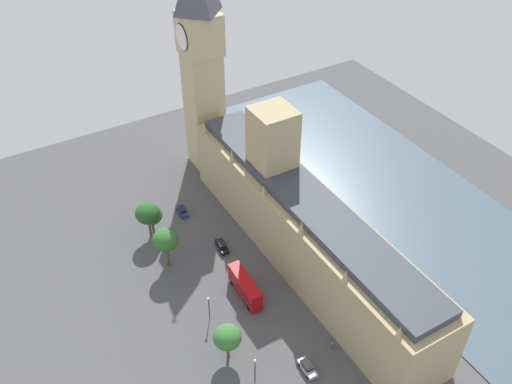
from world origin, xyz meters
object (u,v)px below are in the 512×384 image
object	(u,v)px
clock_tower	(201,61)
car_black_under_trees	(222,246)
pedestrian_opposite_hall	(332,346)
plane_tree_corner	(227,337)
car_silver_by_river_gate	(307,367)
plane_tree_leading	(165,240)
street_lamp_near_tower	(209,304)
parliament_building	(302,224)
street_lamp_slot_10	(255,367)
plane_tree_trailing	(148,213)
car_blue_kerbside	(182,210)
double_decker_bus_midblock	(245,286)
plane_tree_far_end	(151,215)

from	to	relation	value
clock_tower	car_black_under_trees	size ratio (longest dim) A/B	11.47
clock_tower	pedestrian_opposite_hall	xyz separation A→B (m)	(6.85, 64.49, -28.23)
pedestrian_opposite_hall	plane_tree_corner	xyz separation A→B (m)	(17.26, -8.04, 4.92)
car_black_under_trees	plane_tree_corner	distance (m)	28.34
car_silver_by_river_gate	pedestrian_opposite_hall	distance (m)	6.75
plane_tree_leading	street_lamp_near_tower	bearing A→B (deg)	93.93
parliament_building	street_lamp_slot_10	distance (m)	32.64
clock_tower	plane_tree_trailing	distance (m)	38.09
car_black_under_trees	plane_tree_trailing	world-z (taller)	plane_tree_trailing
clock_tower	plane_tree_corner	size ratio (longest dim) A/B	7.12
street_lamp_near_tower	street_lamp_slot_10	distance (m)	16.44
pedestrian_opposite_hall	street_lamp_near_tower	size ratio (longest dim) A/B	0.28
car_blue_kerbside	plane_tree_corner	distance (m)	41.92
double_decker_bus_midblock	street_lamp_near_tower	distance (m)	9.02
car_blue_kerbside	plane_tree_leading	bearing A→B (deg)	-120.27
car_silver_by_river_gate	street_lamp_near_tower	size ratio (longest dim) A/B	0.75
plane_tree_trailing	pedestrian_opposite_hall	bearing A→B (deg)	110.88
clock_tower	pedestrian_opposite_hall	bearing A→B (deg)	83.94
pedestrian_opposite_hall	parliament_building	bearing A→B (deg)	132.89
plane_tree_trailing	street_lamp_near_tower	bearing A→B (deg)	92.02
plane_tree_corner	plane_tree_trailing	world-z (taller)	plane_tree_trailing
plane_tree_trailing	car_black_under_trees	bearing A→B (deg)	135.23
car_black_under_trees	plane_tree_trailing	distance (m)	17.73
car_blue_kerbside	plane_tree_leading	distance (m)	18.12
clock_tower	car_silver_by_river_gate	world-z (taller)	clock_tower
car_blue_kerbside	plane_tree_leading	size ratio (longest dim) A/B	0.47
double_decker_bus_midblock	plane_tree_leading	world-z (taller)	plane_tree_leading
car_black_under_trees	street_lamp_near_tower	xyz separation A→B (m)	(10.92, 15.68, 3.27)
parliament_building	plane_tree_trailing	world-z (taller)	parliament_building
double_decker_bus_midblock	plane_tree_trailing	distance (m)	28.04
plane_tree_trailing	street_lamp_slot_10	xyz separation A→B (m)	(-1.53, 43.90, -2.23)
car_blue_kerbside	street_lamp_near_tower	bearing A→B (deg)	-101.14
car_silver_by_river_gate	car_black_under_trees	bearing A→B (deg)	-89.45
clock_tower	car_black_under_trees	world-z (taller)	clock_tower
car_black_under_trees	plane_tree_far_end	xyz separation A→B (m)	(11.12, -11.91, 4.84)
street_lamp_near_tower	street_lamp_slot_10	xyz separation A→B (m)	(-0.56, 16.42, 0.30)
parliament_building	plane_tree_corner	distance (m)	29.73
pedestrian_opposite_hall	plane_tree_trailing	world-z (taller)	plane_tree_trailing
double_decker_bus_midblock	street_lamp_slot_10	xyz separation A→B (m)	(8.20, 17.92, 1.83)
clock_tower	car_silver_by_river_gate	size ratio (longest dim) A/B	12.70
car_blue_kerbside	clock_tower	bearing A→B (deg)	50.96
parliament_building	street_lamp_near_tower	distance (m)	25.55
parliament_building	double_decker_bus_midblock	xyz separation A→B (m)	(15.71, 3.76, -6.67)
double_decker_bus_midblock	plane_tree_leading	size ratio (longest dim) A/B	1.09
parliament_building	car_silver_by_river_gate	bearing A→B (deg)	58.81
plane_tree_corner	clock_tower	bearing A→B (deg)	-113.13
car_silver_by_river_gate	plane_tree_corner	size ratio (longest dim) A/B	0.56
double_decker_bus_midblock	pedestrian_opposite_hall	size ratio (longest dim) A/B	6.39
plane_tree_corner	plane_tree_leading	size ratio (longest dim) A/B	0.81
car_black_under_trees	plane_tree_far_end	distance (m)	17.00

